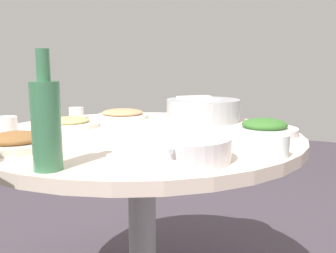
{
  "coord_description": "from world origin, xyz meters",
  "views": [
    {
      "loc": [
        0.63,
        -1.14,
        0.99
      ],
      "look_at": [
        0.1,
        0.02,
        0.78
      ],
      "focal_mm": 39.7,
      "sensor_mm": 36.0,
      "label": 1
    }
  ],
  "objects_px": {
    "rice_bowl": "(203,109)",
    "soup_bowl": "(184,149)",
    "round_dining_table": "(141,160)",
    "tea_cup_side": "(6,126)",
    "green_bottle": "(46,122)",
    "dish_greens": "(264,128)",
    "dish_noodles": "(69,123)",
    "tea_cup_near": "(76,113)",
    "dish_stirfry": "(15,142)",
    "tea_cup_far": "(278,146)",
    "dish_shrimp": "(123,114)"
  },
  "relations": [
    {
      "from": "round_dining_table",
      "to": "tea_cup_far",
      "type": "distance_m",
      "value": 0.54
    },
    {
      "from": "rice_bowl",
      "to": "tea_cup_near",
      "type": "xyz_separation_m",
      "value": [
        -0.53,
        -0.19,
        -0.02
      ]
    },
    {
      "from": "tea_cup_near",
      "to": "tea_cup_side",
      "type": "relative_size",
      "value": 0.87
    },
    {
      "from": "soup_bowl",
      "to": "dish_shrimp",
      "type": "bearing_deg",
      "value": 133.02
    },
    {
      "from": "rice_bowl",
      "to": "dish_stirfry",
      "type": "bearing_deg",
      "value": -113.31
    },
    {
      "from": "dish_noodles",
      "to": "dish_greens",
      "type": "bearing_deg",
      "value": 11.93
    },
    {
      "from": "rice_bowl",
      "to": "soup_bowl",
      "type": "distance_m",
      "value": 0.68
    },
    {
      "from": "tea_cup_far",
      "to": "tea_cup_side",
      "type": "relative_size",
      "value": 0.81
    },
    {
      "from": "dish_stirfry",
      "to": "tea_cup_far",
      "type": "bearing_deg",
      "value": 16.89
    },
    {
      "from": "soup_bowl",
      "to": "tea_cup_near",
      "type": "height_order",
      "value": "soup_bowl"
    },
    {
      "from": "soup_bowl",
      "to": "dish_stirfry",
      "type": "relative_size",
      "value": 1.1
    },
    {
      "from": "round_dining_table",
      "to": "tea_cup_near",
      "type": "xyz_separation_m",
      "value": [
        -0.43,
        0.18,
        0.13
      ]
    },
    {
      "from": "dish_greens",
      "to": "green_bottle",
      "type": "height_order",
      "value": "green_bottle"
    },
    {
      "from": "dish_stirfry",
      "to": "dish_shrimp",
      "type": "bearing_deg",
      "value": 93.68
    },
    {
      "from": "soup_bowl",
      "to": "dish_shrimp",
      "type": "distance_m",
      "value": 0.79
    },
    {
      "from": "dish_stirfry",
      "to": "tea_cup_far",
      "type": "xyz_separation_m",
      "value": [
        0.71,
        0.22,
        0.01
      ]
    },
    {
      "from": "green_bottle",
      "to": "dish_stirfry",
      "type": "bearing_deg",
      "value": 151.57
    },
    {
      "from": "round_dining_table",
      "to": "tea_cup_side",
      "type": "distance_m",
      "value": 0.48
    },
    {
      "from": "round_dining_table",
      "to": "rice_bowl",
      "type": "bearing_deg",
      "value": 73.98
    },
    {
      "from": "soup_bowl",
      "to": "green_bottle",
      "type": "bearing_deg",
      "value": -139.15
    },
    {
      "from": "green_bottle",
      "to": "tea_cup_side",
      "type": "relative_size",
      "value": 3.69
    },
    {
      "from": "dish_noodles",
      "to": "soup_bowl",
      "type": "bearing_deg",
      "value": -25.32
    },
    {
      "from": "soup_bowl",
      "to": "tea_cup_near",
      "type": "bearing_deg",
      "value": 146.7
    },
    {
      "from": "dish_greens",
      "to": "tea_cup_side",
      "type": "distance_m",
      "value": 0.9
    },
    {
      "from": "round_dining_table",
      "to": "dish_greens",
      "type": "height_order",
      "value": "dish_greens"
    },
    {
      "from": "dish_noodles",
      "to": "rice_bowl",
      "type": "bearing_deg",
      "value": 40.72
    },
    {
      "from": "rice_bowl",
      "to": "soup_bowl",
      "type": "height_order",
      "value": "rice_bowl"
    },
    {
      "from": "green_bottle",
      "to": "tea_cup_near",
      "type": "relative_size",
      "value": 4.26
    },
    {
      "from": "dish_noodles",
      "to": "tea_cup_side",
      "type": "distance_m",
      "value": 0.24
    },
    {
      "from": "tea_cup_far",
      "to": "soup_bowl",
      "type": "bearing_deg",
      "value": -147.9
    },
    {
      "from": "dish_shrimp",
      "to": "dish_stirfry",
      "type": "xyz_separation_m",
      "value": [
        0.04,
        -0.66,
        0.0
      ]
    },
    {
      "from": "tea_cup_near",
      "to": "green_bottle",
      "type": "bearing_deg",
      "value": -55.94
    },
    {
      "from": "round_dining_table",
      "to": "dish_shrimp",
      "type": "height_order",
      "value": "dish_shrimp"
    },
    {
      "from": "rice_bowl",
      "to": "dish_greens",
      "type": "bearing_deg",
      "value": -35.32
    },
    {
      "from": "round_dining_table",
      "to": "dish_noodles",
      "type": "xyz_separation_m",
      "value": [
        -0.32,
        -0.0,
        0.12
      ]
    },
    {
      "from": "dish_noodles",
      "to": "tea_cup_near",
      "type": "distance_m",
      "value": 0.21
    },
    {
      "from": "rice_bowl",
      "to": "tea_cup_side",
      "type": "xyz_separation_m",
      "value": [
        -0.51,
        -0.59,
        -0.02
      ]
    },
    {
      "from": "soup_bowl",
      "to": "dish_shrimp",
      "type": "height_order",
      "value": "soup_bowl"
    },
    {
      "from": "soup_bowl",
      "to": "tea_cup_near",
      "type": "distance_m",
      "value": 0.85
    },
    {
      "from": "dish_greens",
      "to": "tea_cup_near",
      "type": "distance_m",
      "value": 0.83
    },
    {
      "from": "soup_bowl",
      "to": "green_bottle",
      "type": "xyz_separation_m",
      "value": [
        -0.25,
        -0.22,
        0.08
      ]
    },
    {
      "from": "round_dining_table",
      "to": "tea_cup_side",
      "type": "xyz_separation_m",
      "value": [
        -0.41,
        -0.23,
        0.13
      ]
    },
    {
      "from": "soup_bowl",
      "to": "dish_greens",
      "type": "xyz_separation_m",
      "value": [
        0.12,
        0.44,
        -0.01
      ]
    },
    {
      "from": "dish_greens",
      "to": "tea_cup_side",
      "type": "xyz_separation_m",
      "value": [
        -0.81,
        -0.38,
        0.01
      ]
    },
    {
      "from": "dish_stirfry",
      "to": "dish_greens",
      "type": "distance_m",
      "value": 0.81
    },
    {
      "from": "tea_cup_near",
      "to": "tea_cup_far",
      "type": "distance_m",
      "value": 0.98
    },
    {
      "from": "soup_bowl",
      "to": "tea_cup_side",
      "type": "xyz_separation_m",
      "value": [
        -0.69,
        0.06,
        0.0
      ]
    },
    {
      "from": "dish_shrimp",
      "to": "tea_cup_near",
      "type": "bearing_deg",
      "value": -147.56
    },
    {
      "from": "soup_bowl",
      "to": "tea_cup_side",
      "type": "relative_size",
      "value": 3.53
    },
    {
      "from": "dish_greens",
      "to": "tea_cup_far",
      "type": "relative_size",
      "value": 3.78
    }
  ]
}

